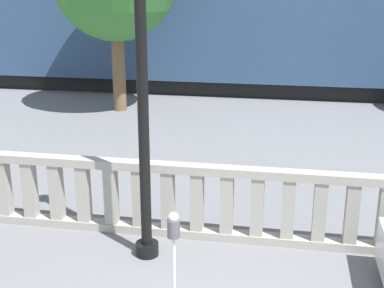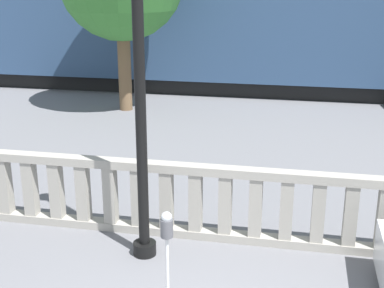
% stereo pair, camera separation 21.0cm
% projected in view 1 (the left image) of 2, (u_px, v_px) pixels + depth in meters
% --- Properties ---
extents(balustrade, '(17.98, 0.24, 1.26)m').
position_uv_depth(balustrade, '(227.00, 204.00, 8.56)').
color(balustrade, '#9E998E').
rests_on(balustrade, ground).
extents(lamppost, '(0.36, 0.36, 5.63)m').
position_uv_depth(lamppost, '(142.00, 67.00, 7.39)').
color(lamppost, black).
rests_on(lamppost, ground).
extents(parking_meter, '(0.15, 0.15, 1.55)m').
position_uv_depth(parking_meter, '(174.00, 238.00, 6.22)').
color(parking_meter, silver).
rests_on(parking_meter, ground).
extents(train_near, '(24.41, 2.72, 4.08)m').
position_uv_depth(train_near, '(184.00, 40.00, 19.55)').
color(train_near, black).
rests_on(train_near, ground).
extents(train_far, '(28.48, 2.86, 4.39)m').
position_uv_depth(train_far, '(238.00, 8.00, 34.63)').
color(train_far, black).
rests_on(train_far, ground).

